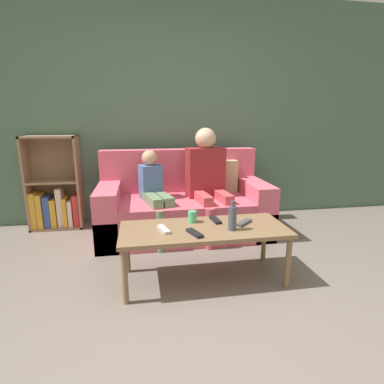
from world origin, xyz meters
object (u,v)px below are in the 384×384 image
at_px(cup_near, 192,217).
at_px(tv_remote_2, 195,233).
at_px(person_child, 155,191).
at_px(tv_remote_1, 164,229).
at_px(bookshelf, 55,195).
at_px(tv_remote_3, 215,220).
at_px(person_adult, 207,175).
at_px(couch, 184,207).
at_px(tv_remote_0, 244,223).
at_px(coffee_table, 204,233).
at_px(bottle, 232,218).

xyz_separation_m(cup_near, tv_remote_2, (-0.03, -0.26, -0.03)).
xyz_separation_m(person_child, tv_remote_1, (0.02, -0.91, -0.07)).
relative_size(bookshelf, tv_remote_3, 6.00).
height_order(bookshelf, cup_near, bookshelf).
bearing_deg(person_child, person_adult, -8.84).
relative_size(tv_remote_1, tv_remote_3, 1.01).
distance_m(couch, tv_remote_0, 1.07).
xyz_separation_m(coffee_table, person_child, (-0.32, 0.89, 0.12)).
xyz_separation_m(person_child, tv_remote_2, (0.22, -1.02, -0.07)).
bearing_deg(tv_remote_0, bottle, -92.16).
height_order(couch, tv_remote_2, couch).
height_order(couch, coffee_table, couch).
distance_m(coffee_table, person_adult, 1.01).
xyz_separation_m(bookshelf, bottle, (1.62, -1.53, 0.14)).
bearing_deg(bookshelf, couch, -16.28).
height_order(cup_near, tv_remote_3, cup_near).
bearing_deg(coffee_table, person_adult, 75.95).
distance_m(couch, person_child, 0.41).
distance_m(couch, tv_remote_3, 0.92).
xyz_separation_m(tv_remote_1, tv_remote_3, (0.42, 0.15, 0.00)).
relative_size(tv_remote_0, tv_remote_1, 0.90).
height_order(tv_remote_0, bottle, bottle).
xyz_separation_m(person_adult, tv_remote_2, (-0.33, -1.07, -0.21)).
bearing_deg(coffee_table, cup_near, 116.34).
height_order(tv_remote_1, tv_remote_2, same).
bearing_deg(couch, tv_remote_0, -72.04).
relative_size(tv_remote_3, bottle, 0.79).
bearing_deg(coffee_table, couch, 90.25).
distance_m(bookshelf, person_adult, 1.75).
relative_size(couch, tv_remote_3, 10.14).
relative_size(cup_near, tv_remote_0, 0.58).
xyz_separation_m(tv_remote_0, tv_remote_1, (-0.62, -0.04, 0.00)).
height_order(person_adult, tv_remote_1, person_adult).
height_order(person_child, bottle, person_child).
relative_size(tv_remote_0, tv_remote_3, 0.91).
bearing_deg(bottle, tv_remote_3, 109.19).
xyz_separation_m(couch, coffee_table, (0.00, -1.03, 0.10)).
height_order(coffee_table, cup_near, cup_near).
bearing_deg(bookshelf, bottle, -43.41).
distance_m(person_child, tv_remote_0, 1.08).
bearing_deg(tv_remote_0, tv_remote_1, -128.34).
relative_size(tv_remote_1, tv_remote_2, 1.00).
bearing_deg(tv_remote_2, couch, 64.95).
height_order(bookshelf, person_child, bookshelf).
bearing_deg(tv_remote_2, tv_remote_1, 131.89).
relative_size(couch, bottle, 7.97).
distance_m(cup_near, tv_remote_3, 0.19).
height_order(person_child, tv_remote_1, person_child).
relative_size(coffee_table, tv_remote_1, 7.06).
bearing_deg(bottle, tv_remote_2, -171.73).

